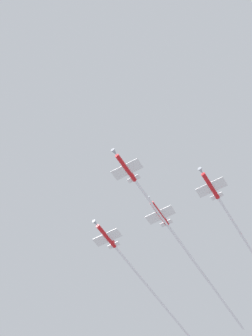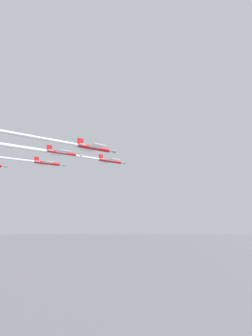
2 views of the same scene
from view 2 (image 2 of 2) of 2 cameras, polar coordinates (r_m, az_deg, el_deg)
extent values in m
cylinder|color=red|center=(93.02, -3.72, 1.67)|extent=(2.22, 10.03, 1.22)
cone|color=#9EA3AD|center=(96.53, -0.75, 1.24)|extent=(1.37, 2.32, 1.16)
cube|color=white|center=(92.70, -4.00, 1.68)|extent=(9.16, 4.42, 0.20)
cube|color=white|center=(90.67, -5.99, 2.00)|extent=(3.90, 1.92, 0.20)
cube|color=red|center=(90.92, -5.93, 2.61)|extent=(0.35, 1.78, 1.99)
cylinder|color=white|center=(80.56, -21.10, 4.08)|extent=(5.73, 48.22, 0.85)
cylinder|color=red|center=(100.61, -18.03, 1.09)|extent=(2.22, 10.03, 1.22)
cone|color=#9EA3AD|center=(102.81, -14.86, 0.72)|extent=(1.37, 2.32, 1.16)
cube|color=white|center=(100.41, -18.33, 1.10)|extent=(9.16, 4.42, 0.20)
cube|color=white|center=(99.23, -20.39, 1.37)|extent=(3.90, 1.92, 0.20)
cube|color=red|center=(99.44, -20.31, 1.93)|extent=(0.35, 1.78, 1.99)
cylinder|color=red|center=(68.64, -7.55, 4.71)|extent=(2.22, 10.03, 1.22)
cone|color=#9EA3AD|center=(71.83, -3.37, 3.99)|extent=(1.37, 2.32, 1.16)
cube|color=white|center=(68.36, -7.95, 4.73)|extent=(9.16, 4.42, 0.20)
cube|color=white|center=(66.60, -10.79, 5.24)|extent=(3.90, 1.92, 0.20)
cube|color=red|center=(66.90, -10.69, 6.05)|extent=(0.35, 1.78, 1.99)
cylinder|color=red|center=(83.77, -14.88, 3.43)|extent=(2.22, 10.03, 1.22)
cone|color=#9EA3AD|center=(86.28, -11.17, 2.91)|extent=(1.37, 2.32, 1.16)
cube|color=white|center=(83.55, -15.23, 3.44)|extent=(9.16, 4.42, 0.20)
cube|color=white|center=(82.21, -17.66, 3.81)|extent=(3.90, 1.92, 0.20)
cube|color=red|center=(82.46, -17.57, 4.47)|extent=(0.35, 1.78, 1.99)
cone|color=#9EA3AD|center=(114.49, -26.71, 0.34)|extent=(1.37, 2.32, 1.16)
camera|label=1|loc=(195.61, 8.59, -40.62)|focal=54.20mm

